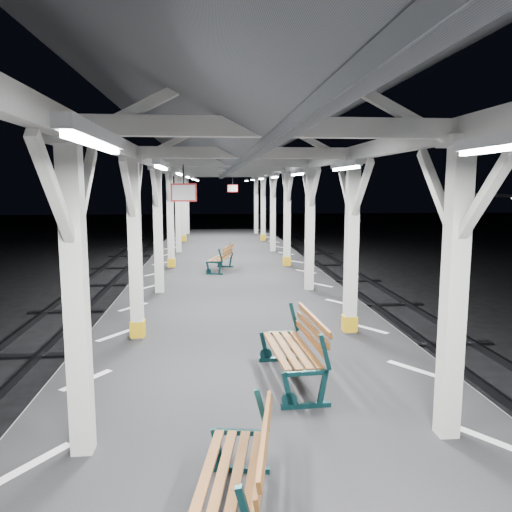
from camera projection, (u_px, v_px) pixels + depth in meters
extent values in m
plane|color=black|center=(255.00, 437.00, 7.59)|extent=(120.00, 120.00, 0.00)
cube|color=black|center=(255.00, 406.00, 7.52)|extent=(6.00, 50.00, 1.00)
cube|color=silver|center=(87.00, 380.00, 7.23)|extent=(1.00, 48.00, 0.01)
cube|color=silver|center=(413.00, 369.00, 7.66)|extent=(1.00, 48.00, 0.01)
cube|color=beige|center=(76.00, 305.00, 5.07)|extent=(0.22, 0.22, 3.20)
cube|color=beige|center=(68.00, 138.00, 4.84)|extent=(0.40, 0.40, 0.12)
cube|color=beige|center=(84.00, 190.00, 5.45)|extent=(0.10, 0.99, 0.99)
cube|color=beige|center=(53.00, 191.00, 4.37)|extent=(0.10, 0.99, 0.99)
cube|color=beige|center=(135.00, 252.00, 9.02)|extent=(0.22, 0.22, 3.20)
cube|color=beige|center=(132.00, 159.00, 8.78)|extent=(0.40, 0.40, 0.12)
cube|color=gold|center=(138.00, 328.00, 9.22)|extent=(0.26, 0.26, 0.30)
cube|color=beige|center=(137.00, 188.00, 9.40)|extent=(0.10, 0.99, 0.99)
cube|color=beige|center=(128.00, 189.00, 8.31)|extent=(0.10, 0.99, 0.99)
cube|color=beige|center=(158.00, 232.00, 12.96)|extent=(0.22, 0.22, 3.20)
cube|color=beige|center=(156.00, 167.00, 12.73)|extent=(0.40, 0.40, 0.12)
cube|color=beige|center=(159.00, 187.00, 13.34)|extent=(0.10, 0.99, 0.99)
cube|color=beige|center=(155.00, 188.00, 12.26)|extent=(0.10, 0.99, 0.99)
cube|color=beige|center=(170.00, 221.00, 16.91)|extent=(0.22, 0.22, 3.20)
cube|color=beige|center=(169.00, 172.00, 16.67)|extent=(0.40, 0.40, 0.12)
cube|color=gold|center=(171.00, 262.00, 17.10)|extent=(0.26, 0.26, 0.30)
cube|color=beige|center=(171.00, 187.00, 17.29)|extent=(0.10, 0.99, 0.99)
cube|color=beige|center=(168.00, 187.00, 16.20)|extent=(0.10, 0.99, 0.99)
cube|color=beige|center=(178.00, 214.00, 20.85)|extent=(0.22, 0.22, 3.20)
cube|color=beige|center=(177.00, 174.00, 20.62)|extent=(0.40, 0.40, 0.12)
cube|color=beige|center=(178.00, 187.00, 21.23)|extent=(0.10, 0.99, 0.99)
cube|color=beige|center=(177.00, 187.00, 20.15)|extent=(0.10, 0.99, 0.99)
cube|color=beige|center=(183.00, 210.00, 24.79)|extent=(0.22, 0.22, 3.20)
cube|color=beige|center=(183.00, 176.00, 24.56)|extent=(0.40, 0.40, 0.12)
cube|color=gold|center=(184.00, 238.00, 24.99)|extent=(0.26, 0.26, 0.30)
cube|color=beige|center=(183.00, 186.00, 25.18)|extent=(0.10, 0.99, 0.99)
cube|color=beige|center=(182.00, 187.00, 24.09)|extent=(0.10, 0.99, 0.99)
cube|color=beige|center=(187.00, 206.00, 28.74)|extent=(0.22, 0.22, 3.20)
cube|color=beige|center=(187.00, 177.00, 28.51)|extent=(0.40, 0.40, 0.12)
cube|color=beige|center=(187.00, 186.00, 29.12)|extent=(0.10, 0.99, 0.99)
cube|color=beige|center=(186.00, 186.00, 28.03)|extent=(0.10, 0.99, 0.99)
cube|color=beige|center=(454.00, 297.00, 5.43)|extent=(0.22, 0.22, 3.20)
cube|color=beige|center=(462.00, 141.00, 5.19)|extent=(0.40, 0.40, 0.12)
cube|color=beige|center=(436.00, 190.00, 5.81)|extent=(0.10, 0.99, 0.99)
cube|color=beige|center=(488.00, 191.00, 4.72)|extent=(0.10, 0.99, 0.99)
cube|color=beige|center=(351.00, 250.00, 9.37)|extent=(0.22, 0.22, 3.20)
cube|color=beige|center=(354.00, 160.00, 9.14)|extent=(0.40, 0.40, 0.12)
cube|color=gold|center=(349.00, 323.00, 9.57)|extent=(0.26, 0.26, 0.30)
cube|color=beige|center=(345.00, 188.00, 9.75)|extent=(0.10, 0.99, 0.99)
cube|color=beige|center=(362.00, 188.00, 8.67)|extent=(0.10, 0.99, 0.99)
cube|color=beige|center=(310.00, 231.00, 13.32)|extent=(0.22, 0.22, 3.20)
cube|color=beige|center=(311.00, 168.00, 13.08)|extent=(0.40, 0.40, 0.12)
cube|color=beige|center=(306.00, 187.00, 13.70)|extent=(0.10, 0.99, 0.99)
cube|color=beige|center=(315.00, 187.00, 12.61)|extent=(0.10, 0.99, 0.99)
cube|color=beige|center=(287.00, 220.00, 17.26)|extent=(0.22, 0.22, 3.20)
cube|color=beige|center=(288.00, 172.00, 17.03)|extent=(0.40, 0.40, 0.12)
cube|color=gold|center=(287.00, 261.00, 17.46)|extent=(0.26, 0.26, 0.30)
cube|color=beige|center=(285.00, 187.00, 17.64)|extent=(0.10, 0.99, 0.99)
cube|color=beige|center=(290.00, 187.00, 16.56)|extent=(0.10, 0.99, 0.99)
cube|color=beige|center=(273.00, 214.00, 21.20)|extent=(0.22, 0.22, 3.20)
cube|color=beige|center=(273.00, 174.00, 20.97)|extent=(0.40, 0.40, 0.12)
cube|color=beige|center=(271.00, 187.00, 21.59)|extent=(0.10, 0.99, 0.99)
cube|color=beige|center=(275.00, 187.00, 20.50)|extent=(0.10, 0.99, 0.99)
cube|color=beige|center=(263.00, 209.00, 25.15)|extent=(0.22, 0.22, 3.20)
cube|color=beige|center=(263.00, 176.00, 24.92)|extent=(0.40, 0.40, 0.12)
cube|color=gold|center=(263.00, 237.00, 25.35)|extent=(0.26, 0.26, 0.30)
cube|color=beige|center=(262.00, 186.00, 25.53)|extent=(0.10, 0.99, 0.99)
cube|color=beige|center=(264.00, 186.00, 24.45)|extent=(0.10, 0.99, 0.99)
cube|color=beige|center=(256.00, 206.00, 29.09)|extent=(0.22, 0.22, 3.20)
cube|color=beige|center=(256.00, 177.00, 28.86)|extent=(0.40, 0.40, 0.12)
cube|color=beige|center=(255.00, 186.00, 29.47)|extent=(0.10, 0.99, 0.99)
cube|color=beige|center=(257.00, 186.00, 28.39)|extent=(0.10, 0.99, 0.99)
cube|color=beige|center=(109.00, 143.00, 6.79)|extent=(0.18, 48.00, 0.24)
cube|color=beige|center=(394.00, 145.00, 7.15)|extent=(0.18, 48.00, 0.24)
cube|color=beige|center=(272.00, 127.00, 5.00)|extent=(4.20, 0.14, 0.20)
cube|color=beige|center=(245.00, 153.00, 8.94)|extent=(4.20, 0.14, 0.20)
cube|color=beige|center=(235.00, 163.00, 12.89)|extent=(4.20, 0.14, 0.20)
cube|color=beige|center=(229.00, 168.00, 16.83)|extent=(4.20, 0.14, 0.20)
cube|color=beige|center=(226.00, 171.00, 20.78)|extent=(4.20, 0.14, 0.20)
cube|color=beige|center=(223.00, 174.00, 24.72)|extent=(4.20, 0.14, 0.20)
cube|color=beige|center=(221.00, 175.00, 28.67)|extent=(4.20, 0.14, 0.20)
cube|color=beige|center=(255.00, 75.00, 6.84)|extent=(0.16, 48.00, 0.20)
cube|color=#515559|center=(160.00, 102.00, 6.78)|extent=(2.80, 49.00, 1.45)
cube|color=#515559|center=(347.00, 105.00, 7.01)|extent=(2.80, 49.00, 1.45)
cube|color=silver|center=(95.00, 135.00, 2.95)|extent=(0.10, 1.35, 0.08)
cube|color=white|center=(96.00, 143.00, 2.96)|extent=(0.05, 1.25, 0.05)
cube|color=silver|center=(161.00, 164.00, 6.90)|extent=(0.10, 1.35, 0.08)
cube|color=white|center=(161.00, 167.00, 6.90)|extent=(0.05, 1.25, 0.05)
cube|color=silver|center=(179.00, 172.00, 10.84)|extent=(0.10, 1.35, 0.08)
cube|color=white|center=(179.00, 174.00, 10.85)|extent=(0.05, 1.25, 0.05)
cube|color=silver|center=(188.00, 175.00, 14.78)|extent=(0.10, 1.35, 0.08)
cube|color=white|center=(188.00, 177.00, 14.79)|extent=(0.05, 1.25, 0.05)
cube|color=silver|center=(193.00, 177.00, 18.73)|extent=(0.10, 1.35, 0.08)
cube|color=white|center=(193.00, 179.00, 18.74)|extent=(0.05, 1.25, 0.05)
cube|color=silver|center=(196.00, 179.00, 22.67)|extent=(0.10, 1.35, 0.08)
cube|color=white|center=(196.00, 180.00, 22.68)|extent=(0.05, 1.25, 0.05)
cube|color=silver|center=(198.00, 180.00, 26.62)|extent=(0.10, 1.35, 0.08)
cube|color=white|center=(198.00, 181.00, 26.63)|extent=(0.05, 1.25, 0.05)
cube|color=silver|center=(512.00, 138.00, 3.18)|extent=(0.10, 1.35, 0.08)
cube|color=white|center=(511.00, 146.00, 3.19)|extent=(0.05, 1.25, 0.05)
cube|color=silver|center=(345.00, 164.00, 7.13)|extent=(0.10, 1.35, 0.08)
cube|color=white|center=(345.00, 168.00, 7.13)|extent=(0.05, 1.25, 0.05)
cube|color=silver|center=(297.00, 172.00, 11.07)|extent=(0.10, 1.35, 0.08)
cube|color=white|center=(297.00, 174.00, 11.08)|extent=(0.05, 1.25, 0.05)
cube|color=silver|center=(275.00, 175.00, 15.02)|extent=(0.10, 1.35, 0.08)
cube|color=white|center=(275.00, 177.00, 15.02)|extent=(0.05, 1.25, 0.05)
cube|color=silver|center=(261.00, 178.00, 18.96)|extent=(0.10, 1.35, 0.08)
cube|color=white|center=(261.00, 179.00, 18.97)|extent=(0.05, 1.25, 0.05)
cube|color=silver|center=(253.00, 179.00, 22.90)|extent=(0.10, 1.35, 0.08)
cube|color=white|center=(253.00, 180.00, 22.91)|extent=(0.05, 1.25, 0.05)
cube|color=silver|center=(246.00, 180.00, 26.85)|extent=(0.10, 1.35, 0.08)
cube|color=white|center=(246.00, 181.00, 26.86)|extent=(0.05, 1.25, 0.05)
cylinder|color=black|center=(183.00, 174.00, 9.61)|extent=(0.02, 0.02, 0.36)
cube|color=red|center=(184.00, 193.00, 9.66)|extent=(0.50, 0.03, 0.35)
cube|color=white|center=(184.00, 193.00, 9.66)|extent=(0.44, 0.04, 0.29)
cylinder|color=black|center=(233.00, 181.00, 23.48)|extent=(0.02, 0.02, 0.36)
cube|color=red|center=(233.00, 188.00, 23.53)|extent=(0.50, 0.03, 0.35)
cube|color=white|center=(233.00, 188.00, 23.53)|extent=(0.44, 0.05, 0.29)
cube|color=black|center=(452.00, 221.00, 30.29)|extent=(0.20, 0.20, 3.30)
sphere|color=silver|center=(454.00, 195.00, 30.07)|extent=(0.20, 0.20, 0.20)
cube|color=#0C2B2E|center=(240.00, 469.00, 4.91)|extent=(0.59, 0.15, 0.06)
cube|color=#0C2B2E|center=(219.00, 450.00, 4.90)|extent=(0.16, 0.07, 0.45)
cube|color=#0C2B2E|center=(260.00, 452.00, 4.87)|extent=(0.14, 0.07, 0.45)
cube|color=#0C2B2E|center=(262.00, 410.00, 4.80)|extent=(0.16, 0.07, 0.43)
cube|color=brown|center=(206.00, 476.00, 4.09)|extent=(0.33, 1.48, 0.03)
cube|color=brown|center=(222.00, 476.00, 4.08)|extent=(0.33, 1.48, 0.03)
cube|color=brown|center=(237.00, 477.00, 4.08)|extent=(0.33, 1.48, 0.03)
cube|color=brown|center=(252.00, 478.00, 4.07)|extent=(0.33, 1.48, 0.03)
cube|color=brown|center=(261.00, 462.00, 4.04)|extent=(0.29, 1.47, 0.09)
cube|color=brown|center=(263.00, 448.00, 4.02)|extent=(0.29, 1.47, 0.09)
cube|color=brown|center=(266.00, 433.00, 4.00)|extent=(0.29, 1.47, 0.09)
cube|color=#0C2B2E|center=(306.00, 406.00, 6.32)|extent=(0.65, 0.11, 0.06)
cube|color=#0C2B2E|center=(288.00, 391.00, 6.26)|extent=(0.17, 0.06, 0.50)
cube|color=#0C2B2E|center=(323.00, 388.00, 6.32)|extent=(0.15, 0.06, 0.50)
cube|color=#0C2B2E|center=(325.00, 352.00, 6.26)|extent=(0.18, 0.06, 0.47)
cube|color=#0C2B2E|center=(279.00, 359.00, 8.01)|extent=(0.65, 0.11, 0.06)
cube|color=#0C2B2E|center=(264.00, 347.00, 7.95)|extent=(0.17, 0.06, 0.50)
cube|color=#0C2B2E|center=(292.00, 346.00, 8.02)|extent=(0.15, 0.06, 0.50)
cube|color=#0C2B2E|center=(294.00, 317.00, 7.95)|extent=(0.18, 0.06, 0.47)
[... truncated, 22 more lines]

